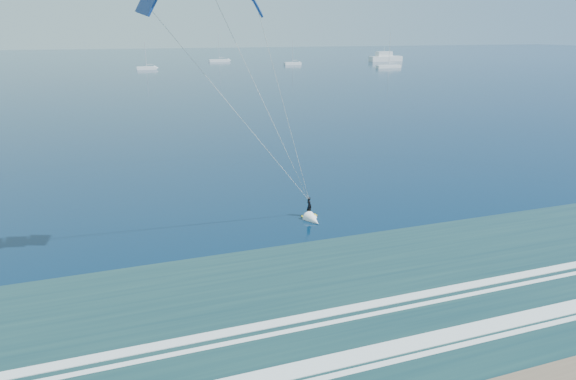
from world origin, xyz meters
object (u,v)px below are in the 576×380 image
(motor_yacht, at_px, (385,57))
(sailboat_3, at_px, (219,60))
(sailboat_2, at_px, (147,68))
(sailboat_4, at_px, (293,63))
(kitesurfer_rig, at_px, (266,109))
(sailboat_5, at_px, (389,66))

(motor_yacht, height_order, sailboat_3, sailboat_3)
(sailboat_2, xyz_separation_m, sailboat_4, (63.67, 8.08, -0.00))
(kitesurfer_rig, bearing_deg, sailboat_3, 78.41)
(motor_yacht, height_order, sailboat_2, sailboat_2)
(sailboat_4, bearing_deg, kitesurfer_rig, -110.79)
(kitesurfer_rig, height_order, sailboat_3, kitesurfer_rig)
(motor_yacht, relative_size, sailboat_4, 1.60)
(sailboat_3, relative_size, sailboat_5, 0.97)
(motor_yacht, distance_m, sailboat_4, 54.22)
(sailboat_4, bearing_deg, sailboat_2, -172.77)
(sailboat_5, bearing_deg, motor_yacht, 61.63)
(sailboat_5, bearing_deg, sailboat_3, 130.46)
(motor_yacht, bearing_deg, sailboat_5, -118.37)
(kitesurfer_rig, bearing_deg, sailboat_5, 56.91)
(motor_yacht, height_order, sailboat_5, sailboat_5)
(sailboat_3, relative_size, sailboat_4, 1.29)
(sailboat_2, bearing_deg, sailboat_4, 7.23)
(motor_yacht, relative_size, sailboat_3, 1.24)
(motor_yacht, height_order, sailboat_4, sailboat_4)
(motor_yacht, bearing_deg, sailboat_4, -168.29)
(sailboat_3, bearing_deg, sailboat_4, -52.33)
(motor_yacht, xyz_separation_m, sailboat_2, (-116.75, -19.08, -1.14))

